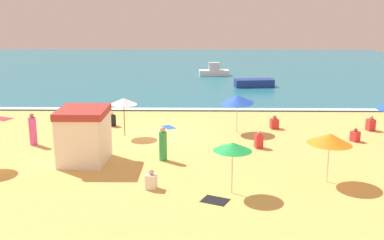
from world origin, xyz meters
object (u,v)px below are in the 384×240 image
beach_umbrella_3 (330,139)px  beachgoer_0 (355,136)px  lifeguard_cabana (84,135)px  beachgoer_6 (151,181)px  beach_umbrella_4 (237,99)px  beachgoer_8 (259,140)px  beachgoer_12 (274,123)px  beachgoer_9 (33,130)px  beachgoer_2 (371,124)px  small_boat_1 (214,71)px  beach_umbrella_1 (233,147)px  beachgoer_5 (163,145)px  beach_umbrella_2 (124,101)px  small_boat_0 (254,83)px  beachgoer_1 (112,120)px

beach_umbrella_3 → beachgoer_0: size_ratio=3.25×
beach_umbrella_3 → lifeguard_cabana: bearing=167.6°
beach_umbrella_3 → beachgoer_6: (-7.52, -0.91, -1.58)m
beach_umbrella_4 → beachgoer_8: 3.65m
beachgoer_12 → beach_umbrella_4: bearing=-160.6°
beach_umbrella_3 → beachgoer_9: beach_umbrella_3 is taller
beachgoer_2 → beachgoer_6: beachgoer_2 is taller
beach_umbrella_4 → beachgoer_6: 10.00m
beach_umbrella_4 → small_boat_1: 21.66m
small_boat_1 → beachgoer_2: bearing=-67.2°
beach_umbrella_1 → beach_umbrella_3: bearing=17.1°
beach_umbrella_1 → beachgoer_5: 5.22m
lifeguard_cabana → beach_umbrella_2: 4.83m
beach_umbrella_2 → small_boat_0: 18.56m
beach_umbrella_2 → beachgoer_2: bearing=5.6°
beachgoer_12 → beachgoer_8: bearing=-109.8°
lifeguard_cabana → beach_umbrella_2: (1.20, 4.63, 0.69)m
small_boat_0 → beach_umbrella_2: bearing=-120.1°
beachgoer_6 → small_boat_1: small_boat_1 is taller
beach_umbrella_2 → beach_umbrella_4: 6.65m
small_boat_1 → beach_umbrella_3: bearing=-82.2°
lifeguard_cabana → beachgoer_2: (15.92, 6.06, -0.96)m
small_boat_1 → beachgoer_9: bearing=-113.3°
beach_umbrella_2 → small_boat_0: size_ratio=0.62×
beachgoer_2 → beachgoer_5: 13.45m
lifeguard_cabana → beachgoer_5: bearing=4.5°
beachgoer_8 → small_boat_0: size_ratio=0.26×
beach_umbrella_4 → beachgoer_0: beach_umbrella_4 is taller
beachgoer_1 → beachgoer_5: bearing=-60.3°
beach_umbrella_1 → beachgoer_2: 13.41m
beachgoer_8 → beachgoer_9: beachgoer_9 is taller
beachgoer_0 → beach_umbrella_1: bearing=-134.7°
beachgoer_12 → small_boat_1: (-3.13, 20.76, 0.20)m
beach_umbrella_1 → beachgoer_6: 3.71m
beach_umbrella_4 → beachgoer_1: bearing=170.6°
beachgoer_6 → beachgoer_8: (5.16, 5.76, 0.05)m
beachgoer_6 → small_boat_1: 30.71m
beach_umbrella_3 → beach_umbrella_4: bearing=112.4°
beachgoer_0 → beachgoer_5: 11.04m
lifeguard_cabana → beachgoer_6: size_ratio=3.13×
beachgoer_1 → beach_umbrella_2: bearing=-62.3°
beach_umbrella_1 → beach_umbrella_2: (-5.68, 8.35, 0.08)m
beachgoer_1 → beachgoer_2: beachgoer_2 is taller
beach_umbrella_1 → small_boat_1: size_ratio=0.69×
beach_umbrella_4 → beachgoer_5: size_ratio=1.62×
beach_umbrella_3 → beachgoer_12: (-0.93, 8.84, -1.60)m
beachgoer_5 → beachgoer_1: bearing=119.7°
beach_umbrella_3 → beachgoer_5: beach_umbrella_3 is taller
small_boat_1 → lifeguard_cabana: bearing=-104.5°
beachgoer_1 → beachgoer_12: beachgoer_1 is taller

